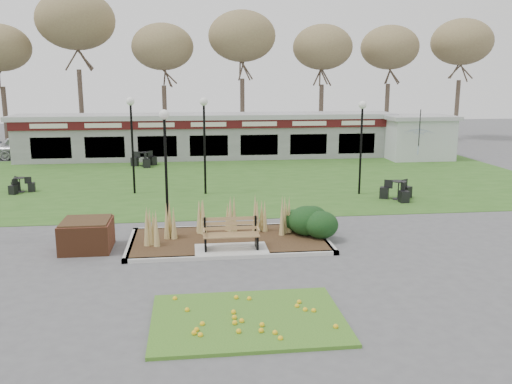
{
  "coord_description": "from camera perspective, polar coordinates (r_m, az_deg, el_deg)",
  "views": [
    {
      "loc": [
        -1.15,
        -15.55,
        5.24
      ],
      "look_at": [
        0.98,
        2.0,
        1.47
      ],
      "focal_mm": 38.0,
      "sensor_mm": 36.0,
      "label": 1
    }
  ],
  "objects": [
    {
      "name": "bistro_set_a",
      "position": [
        27.28,
        -23.57,
        0.46
      ],
      "size": [
        1.19,
        1.26,
        0.68
      ],
      "color": "black",
      "rests_on": "ground"
    },
    {
      "name": "lawn",
      "position": [
        28.07,
        -4.47,
        1.24
      ],
      "size": [
        34.0,
        16.0,
        0.02
      ],
      "primitive_type": "cube",
      "color": "#2E5A1C",
      "rests_on": "ground"
    },
    {
      "name": "service_hut",
      "position": [
        36.81,
        16.64,
        5.61
      ],
      "size": [
        4.4,
        3.4,
        2.83
      ],
      "color": "silver",
      "rests_on": "ground"
    },
    {
      "name": "lamp_post_far_left",
      "position": [
        25.0,
        -12.98,
        7.0
      ],
      "size": [
        0.36,
        0.36,
        4.37
      ],
      "color": "black",
      "rests_on": "ground"
    },
    {
      "name": "patio_umbrella",
      "position": [
        34.23,
        16.76,
        5.11
      ],
      "size": [
        1.85,
        1.89,
        2.24
      ],
      "color": "black",
      "rests_on": "ground"
    },
    {
      "name": "planting_bed",
      "position": [
        17.76,
        1.19,
        -3.91
      ],
      "size": [
        6.75,
        3.4,
        1.27
      ],
      "color": "#301D13",
      "rests_on": "ground"
    },
    {
      "name": "bistro_set_c",
      "position": [
        24.32,
        14.73,
        -0.12
      ],
      "size": [
        1.53,
        1.35,
        0.81
      ],
      "color": "black",
      "rests_on": "ground"
    },
    {
      "name": "bistro_set_b",
      "position": [
        33.04,
        -11.65,
        3.17
      ],
      "size": [
        1.54,
        1.53,
        0.84
      ],
      "color": "black",
      "rests_on": "ground"
    },
    {
      "name": "tree_backdrop",
      "position": [
        43.68,
        -5.63,
        16.06
      ],
      "size": [
        47.24,
        5.24,
        10.36
      ],
      "color": "#47382B",
      "rests_on": "ground"
    },
    {
      "name": "lamp_post_mid_right",
      "position": [
        24.36,
        -5.48,
        7.1
      ],
      "size": [
        0.36,
        0.36,
        4.36
      ],
      "color": "black",
      "rests_on": "ground"
    },
    {
      "name": "car_silver",
      "position": [
        38.26,
        -22.72,
        4.42
      ],
      "size": [
        4.85,
        2.38,
        1.59
      ],
      "primitive_type": "imported",
      "rotation": [
        0.0,
        0.0,
        1.46
      ],
      "color": "silver",
      "rests_on": "ground"
    },
    {
      "name": "flower_bed",
      "position": [
        12.17,
        -0.87,
        -13.12
      ],
      "size": [
        4.2,
        3.0,
        0.16
      ],
      "color": "#32651C",
      "rests_on": "ground"
    },
    {
      "name": "food_pavilion",
      "position": [
        35.73,
        -5.08,
        5.92
      ],
      "size": [
        24.6,
        3.4,
        2.9
      ],
      "color": "gray",
      "rests_on": "ground"
    },
    {
      "name": "lamp_post_far_right",
      "position": [
        24.69,
        11.07,
        6.75
      ],
      "size": [
        0.35,
        0.35,
        4.21
      ],
      "color": "black",
      "rests_on": "ground"
    },
    {
      "name": "ground",
      "position": [
        16.45,
        -2.58,
        -6.56
      ],
      "size": [
        100.0,
        100.0,
        0.0
      ],
      "primitive_type": "plane",
      "color": "#515154",
      "rests_on": "ground"
    },
    {
      "name": "park_bench",
      "position": [
        16.51,
        -2.66,
        -4.35
      ],
      "size": [
        1.7,
        0.66,
        0.93
      ],
      "color": "olive",
      "rests_on": "ground"
    },
    {
      "name": "lamp_post_near_right",
      "position": [
        18.9,
        -9.55,
        5.15
      ],
      "size": [
        0.35,
        0.35,
        4.16
      ],
      "color": "black",
      "rests_on": "ground"
    },
    {
      "name": "brick_planter",
      "position": [
        17.53,
        -17.39,
        -4.31
      ],
      "size": [
        1.5,
        1.5,
        0.95
      ],
      "color": "brown",
      "rests_on": "ground"
    },
    {
      "name": "car_black",
      "position": [
        38.83,
        -18.23,
        4.83
      ],
      "size": [
        5.06,
        3.22,
        1.57
      ],
      "primitive_type": "imported",
      "rotation": [
        0.0,
        0.0,
        1.22
      ],
      "color": "black",
      "rests_on": "ground"
    }
  ]
}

